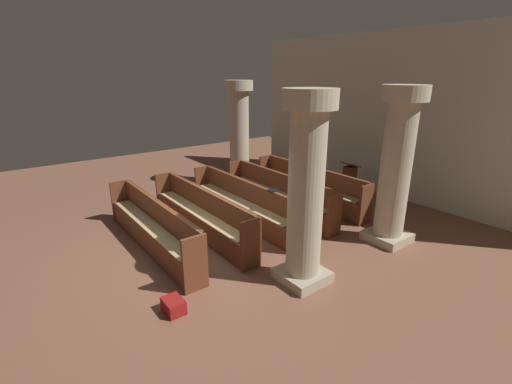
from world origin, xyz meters
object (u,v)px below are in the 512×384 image
Objects in this scene: pew_row_1 at (278,192)px; pillar_aisle_rear at (306,188)px; lectern at (349,184)px; pew_row_0 at (309,184)px; pew_row_4 at (152,224)px; pillar_far_side at (239,131)px; pew_row_3 at (201,212)px; hymn_book at (273,190)px; kneeler_box_red at (174,306)px; pillar_aisle_side at (396,165)px; pew_row_2 at (242,201)px.

pew_row_1 is 3.41m from pillar_aisle_rear.
lectern is (-2.18, 3.93, -1.21)m from pillar_aisle_rear.
pew_row_4 is at bearing -90.00° from pew_row_0.
pew_row_1 and pew_row_4 have the same top height.
pillar_far_side is at bearing 155.72° from pillar_aisle_rear.
pew_row_3 is at bearing -96.66° from lectern.
pew_row_1 is 2.95m from pillar_far_side.
lectern reaches higher than pew_row_1.
pillar_far_side is 14.80× the size of hymn_book.
pew_row_0 is at bearing 113.29° from kneeler_box_red.
pillar_aisle_side is 8.70× the size of kneeler_box_red.
pillar_far_side is (-2.64, 2.87, 1.15)m from pew_row_3.
pew_row_3 is 1.00× the size of pew_row_4.
pew_row_3 is 2.75m from kneeler_box_red.
pew_row_0 is 1.19× the size of pillar_aisle_rear.
hymn_book is at bearing 69.77° from pew_row_4.
pillar_aisle_side is at bearing 83.38° from kneeler_box_red.
lectern is (0.51, 4.40, -0.07)m from pew_row_3.
pew_row_4 is at bearing -110.23° from hymn_book.
pillar_aisle_rear reaches higher than pew_row_1.
pew_row_4 is 3.33m from pillar_aisle_rear.
pew_row_2 is 1.02m from hymn_book.
pew_row_2 is 2.22m from pew_row_4.
pew_row_1 is at bearing 133.97° from hymn_book.
pew_row_1 is 17.61× the size of hymn_book.
pew_row_2 is 1.00× the size of pew_row_4.
lectern is at bearing 84.68° from pew_row_4.
pillar_aisle_side is at bearing 1.19° from pillar_far_side.
pillar_aisle_rear is 4.66m from lectern.
pew_row_3 is at bearing -170.15° from pillar_aisle_rear.
pew_row_3 is 1.19× the size of pillar_aisle_rear.
pillar_aisle_side is 5.34m from pillar_far_side.
pew_row_4 is 4.92m from pillar_far_side.
hymn_book is (0.89, 2.41, 0.47)m from pew_row_4.
pew_row_1 is 1.11m from pew_row_2.
pillar_aisle_rear reaches higher than lectern.
pew_row_1 is at bearing -164.19° from pillar_aisle_side.
pillar_aisle_side is (2.69, 0.76, 1.15)m from pew_row_1.
pew_row_1 is at bearing 90.00° from pew_row_3.
pew_row_3 is 4.18m from pillar_aisle_side.
pew_row_3 is 1.19× the size of pillar_aisle_side.
pew_row_0 and pew_row_2 have the same top height.
kneeler_box_red is at bearing -14.43° from pew_row_4.
pillar_far_side reaches higher than pew_row_1.
pew_row_2 is 3.38m from pillar_far_side.
pillar_far_side is 3.93m from hymn_book.
hymn_book is at bearing 155.18° from pillar_aisle_rear.
pew_row_4 is at bearing -90.00° from pew_row_2.
pew_row_0 and pew_row_4 have the same top height.
lectern reaches higher than pew_row_4.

